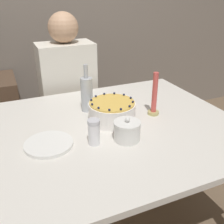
{
  "coord_description": "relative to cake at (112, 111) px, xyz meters",
  "views": [
    {
      "loc": [
        -0.48,
        -1.1,
        1.38
      ],
      "look_at": [
        0.01,
        0.05,
        0.77
      ],
      "focal_mm": 42.0,
      "sensor_mm": 36.0,
      "label": 1
    }
  ],
  "objects": [
    {
      "name": "candle",
      "position": [
        0.25,
        -0.02,
        0.04
      ],
      "size": [
        0.06,
        0.06,
        0.24
      ],
      "color": "tan",
      "rests_on": "dining_table"
    },
    {
      "name": "ground_plane",
      "position": [
        -0.01,
        -0.05,
        -0.78
      ],
      "size": [
        12.0,
        12.0,
        0.0
      ],
      "primitive_type": "plane",
      "color": "brown"
    },
    {
      "name": "plate_stack",
      "position": [
        -0.36,
        -0.11,
        -0.05
      ],
      "size": [
        0.22,
        0.22,
        0.02
      ],
      "color": "silver",
      "rests_on": "dining_table"
    },
    {
      "name": "person_man_blue_shirt",
      "position": [
        -0.07,
        0.7,
        -0.24
      ],
      "size": [
        0.4,
        0.34,
        1.23
      ],
      "rotation": [
        0.0,
        0.0,
        3.14
      ],
      "color": "#473D33",
      "rests_on": "ground_plane"
    },
    {
      "name": "cake",
      "position": [
        0.0,
        0.0,
        0.0
      ],
      "size": [
        0.25,
        0.25,
        0.12
      ],
      "color": "white",
      "rests_on": "dining_table"
    },
    {
      "name": "sugar_shaker",
      "position": [
        -0.17,
        -0.18,
        0.01
      ],
      "size": [
        0.06,
        0.06,
        0.12
      ],
      "color": "white",
      "rests_on": "dining_table"
    },
    {
      "name": "sugar_bowl",
      "position": [
        -0.02,
        -0.21,
        -0.01
      ],
      "size": [
        0.13,
        0.13,
        0.12
      ],
      "color": "silver",
      "rests_on": "dining_table"
    },
    {
      "name": "bottle",
      "position": [
        -0.08,
        0.18,
        0.05
      ],
      "size": [
        0.07,
        0.07,
        0.27
      ],
      "color": "#B2B7BC",
      "rests_on": "dining_table"
    },
    {
      "name": "dining_table",
      "position": [
        -0.01,
        -0.05,
        -0.16
      ],
      "size": [
        1.32,
        1.1,
        0.72
      ],
      "color": "beige",
      "rests_on": "ground_plane"
    }
  ]
}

